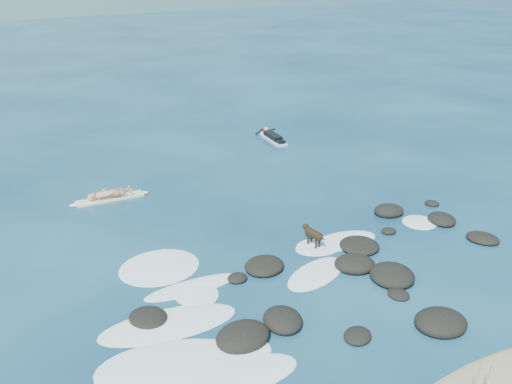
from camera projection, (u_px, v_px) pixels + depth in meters
ground at (320, 258)px, 18.57m from camera, size 160.00×160.00×0.00m
reef_rocks at (354, 275)px, 17.35m from camera, size 13.35×7.41×0.54m
breaking_foam at (233, 301)px, 16.28m from camera, size 13.71×7.74×0.12m
standing_surfer_rig at (108, 183)px, 22.65m from camera, size 3.20×0.71×1.82m
paddling_surfer_rig at (273, 137)px, 30.20m from camera, size 1.22×2.73×0.47m
dog at (313, 234)px, 19.11m from camera, size 0.36×1.15×0.73m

